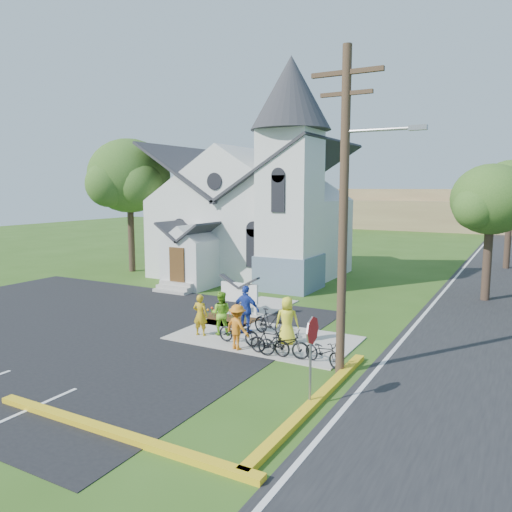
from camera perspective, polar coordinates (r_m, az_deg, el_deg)
The scene contains 22 objects.
ground at distance 20.01m, azimuth -3.64°, elevation -9.17°, with size 120.00×120.00×0.00m, color #2F5117.
parking_lot at distance 23.08m, azimuth -21.39°, elevation -7.36°, with size 20.00×16.00×0.02m, color black.
sidewalk at distance 19.69m, azimuth 0.89°, elevation -9.36°, with size 7.00×4.00×0.05m, color #A49D94.
church at distance 32.67m, azimuth -0.07°, elevation 6.80°, with size 12.35×12.00×13.00m.
church_sign at distance 23.00m, azimuth -1.91°, elevation -4.26°, with size 2.20×0.40×1.70m.
flower_bed at distance 22.48m, azimuth -3.08°, elevation -7.15°, with size 2.60×1.10×0.07m, color #351F0E.
utility_pole at distance 15.44m, azimuth 10.21°, elevation 6.06°, with size 3.45×0.28×10.00m.
stop_sign at distance 13.51m, azimuth 6.40°, elevation -9.74°, with size 0.11×0.76×2.48m.
tree_lot_corner at distance 35.69m, azimuth -14.29°, elevation 8.83°, with size 5.60×5.60×9.15m.
tree_road_near at distance 28.19m, azimuth 25.28°, elevation 5.80°, with size 4.00×4.00×7.05m.
tree_road_mid at distance 40.15m, azimuth 27.17°, elevation 6.90°, with size 4.40×4.40×7.80m.
distant_hills at distance 72.88m, azimuth 23.37°, elevation 4.33°, with size 61.00×10.00×5.60m.
cyclist_0 at distance 19.88m, azimuth -6.38°, elevation -6.70°, with size 0.60×0.39×1.65m, color #BC9416.
bike_0 at distance 18.77m, azimuth -1.97°, elevation -8.66°, with size 0.62×1.78×0.93m, color black.
cyclist_1 at distance 19.89m, azimuth -4.04°, elevation -6.52°, with size 0.85×0.66×1.74m, color #78C324.
bike_1 at distance 19.77m, azimuth 1.72°, elevation -7.61°, with size 0.50×1.76×1.06m, color black.
cyclist_2 at distance 19.96m, azimuth -1.15°, elevation -6.15°, with size 1.14×0.47×1.94m, color #223DAB.
bike_2 at distance 17.38m, azimuth 3.17°, elevation -9.99°, with size 0.64×1.83×0.96m, color black.
cyclist_3 at distance 18.11m, azimuth -2.14°, elevation -8.11°, with size 1.06×0.61×1.64m, color orange.
bike_3 at distance 17.60m, azimuth 1.60°, elevation -9.79°, with size 0.44×1.55×0.93m, color black.
cyclist_4 at distance 18.74m, azimuth 3.58°, elevation -7.35°, with size 0.87×0.57×1.78m, color yellow.
bike_4 at distance 16.84m, azimuth 7.74°, elevation -10.80°, with size 0.58×1.66×0.87m, color black.
Camera 1 is at (10.30, -16.12, 5.86)m, focal length 35.00 mm.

